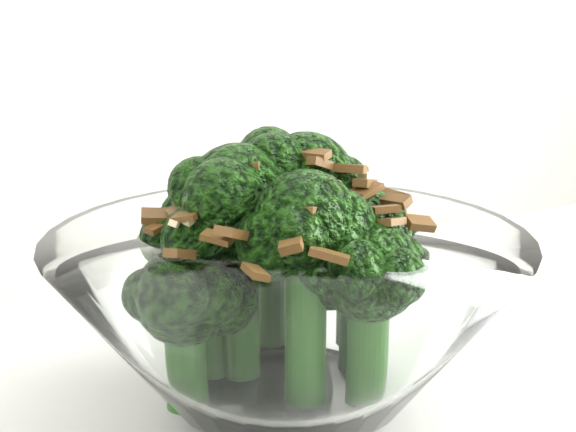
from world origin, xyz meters
name	(u,v)px	position (x,y,z in m)	size (l,w,h in m)	color
broccoli_dish	(288,301)	(-0.06, 0.14, 0.81)	(0.24, 0.24, 0.14)	white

